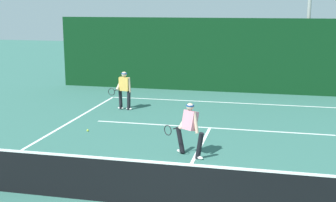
{
  "coord_description": "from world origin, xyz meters",
  "views": [
    {
      "loc": [
        1.97,
        -8.62,
        4.22
      ],
      "look_at": [
        -1.38,
        5.95,
        1.0
      ],
      "focal_mm": 48.36,
      "sensor_mm": 36.0,
      "label": 1
    }
  ],
  "objects": [
    {
      "name": "player_far",
      "position": [
        -3.77,
        8.48,
        0.85
      ],
      "size": [
        0.82,
        0.87,
        1.56
      ],
      "rotation": [
        0.0,
        0.0,
        3.0
      ],
      "color": "black",
      "rests_on": "ground_plane"
    },
    {
      "name": "player_near",
      "position": [
        -0.18,
        3.41,
        0.84
      ],
      "size": [
        1.15,
        0.79,
        1.54
      ],
      "rotation": [
        0.0,
        0.0,
        2.54
      ],
      "color": "black",
      "rests_on": "ground_plane"
    },
    {
      "name": "tennis_net",
      "position": [
        0.0,
        0.0,
        0.53
      ],
      "size": [
        11.14,
        0.09,
        1.09
      ],
      "color": "#1E4723",
      "rests_on": "ground_plane"
    },
    {
      "name": "court_line_service",
      "position": [
        0.0,
        6.49,
        0.0
      ],
      "size": [
        8.28,
        0.1,
        0.01
      ],
      "primitive_type": "cube",
      "color": "white",
      "rests_on": "ground_plane"
    },
    {
      "name": "back_fence_windscreen",
      "position": [
        0.0,
        13.21,
        1.78
      ],
      "size": [
        17.19,
        0.12,
        3.57
      ],
      "primitive_type": "cube",
      "color": "black",
      "rests_on": "ground_plane"
    },
    {
      "name": "court_line_centre",
      "position": [
        0.0,
        3.2,
        0.0
      ],
      "size": [
        0.1,
        6.4,
        0.01
      ],
      "primitive_type": "cube",
      "color": "white",
      "rests_on": "ground_plane"
    },
    {
      "name": "court_line_baseline_far",
      "position": [
        0.0,
        10.73,
        0.0
      ],
      "size": [
        10.16,
        0.1,
        0.01
      ],
      "primitive_type": "cube",
      "color": "white",
      "rests_on": "ground_plane"
    },
    {
      "name": "tennis_ball_extra",
      "position": [
        -3.97,
        5.12,
        0.03
      ],
      "size": [
        0.07,
        0.07,
        0.07
      ],
      "primitive_type": "sphere",
      "color": "#D1E033",
      "rests_on": "ground_plane"
    }
  ]
}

